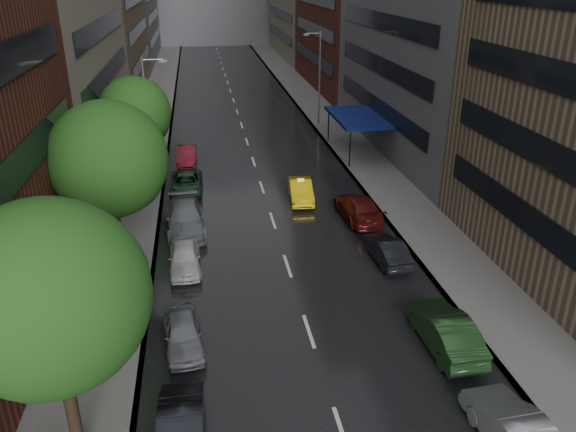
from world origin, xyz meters
name	(u,v)px	position (x,y,z in m)	size (l,w,h in m)	color
road	(239,116)	(0.00, 50.00, 0.01)	(14.00, 140.00, 0.01)	black
sidewalk_left	(154,118)	(-9.00, 50.00, 0.07)	(4.00, 140.00, 0.15)	gray
sidewalk_right	(320,112)	(9.00, 50.00, 0.07)	(4.00, 140.00, 0.15)	gray
tree_near	(50,297)	(-8.60, 4.17, 6.19)	(5.67, 5.67, 9.04)	#382619
tree_mid	(108,160)	(-8.60, 16.57, 6.22)	(5.70, 5.70, 9.08)	#382619
tree_far	(135,113)	(-8.60, 29.62, 5.44)	(4.99, 4.99, 7.96)	#382619
taxi	(301,191)	(2.35, 25.10, 0.71)	(1.50, 4.29, 1.41)	yellow
parked_cars_left	(185,229)	(-5.40, 20.09, 0.72)	(2.54, 34.60, 1.60)	black
parked_cars_right	(407,276)	(5.40, 12.67, 0.76)	(2.30, 24.05, 1.59)	gray
street_lamp_left	(149,119)	(-7.72, 30.00, 4.89)	(1.74, 0.22, 9.00)	gray
street_lamp_right	(319,76)	(7.72, 45.00, 4.89)	(1.74, 0.22, 9.00)	gray
awning	(357,117)	(8.98, 35.00, 3.13)	(4.00, 8.00, 3.12)	navy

